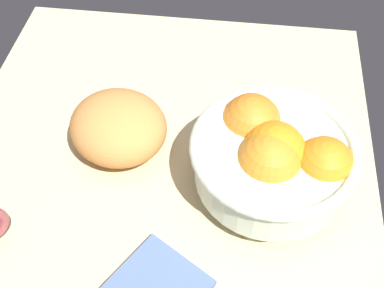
{
  "coord_description": "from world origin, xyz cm",
  "views": [
    {
      "loc": [
        43.52,
        10.34,
        58.9
      ],
      "look_at": [
        -1.32,
        4.68,
        5.0
      ],
      "focal_mm": 46.21,
      "sensor_mm": 36.0,
      "label": 1
    }
  ],
  "objects": [
    {
      "name": "fruit_bowl",
      "position": [
        0.83,
        16.12,
        6.66
      ],
      "size": [
        22.77,
        22.77,
        11.95
      ],
      "color": "silver",
      "rests_on": "ground"
    },
    {
      "name": "ground_plane",
      "position": [
        0.0,
        0.0,
        -1.5
      ],
      "size": [
        75.33,
        64.04,
        3.0
      ],
      "primitive_type": "cube",
      "color": "#C8B78A"
    },
    {
      "name": "bread_loaf",
      "position": [
        -3.67,
        -6.65,
        4.43
      ],
      "size": [
        18.55,
        19.04,
        8.86
      ],
      "primitive_type": "ellipsoid",
      "rotation": [
        0.0,
        0.0,
        4.3
      ],
      "color": "#C98442",
      "rests_on": "ground"
    }
  ]
}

